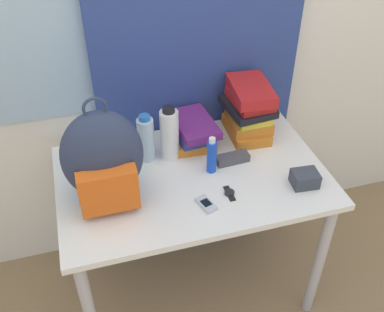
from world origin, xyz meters
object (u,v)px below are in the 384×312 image
object	(u,v)px
backpack	(103,159)
water_bottle	(146,139)
sunscreen_bottle	(212,156)
camera_pouch	(305,179)
book_stack_center	(249,110)
cell_phone	(207,204)
book_stack_left	(193,132)
sports_bottle	(170,134)
wristwatch	(229,193)
sunglasses_case	(232,158)

from	to	relation	value
backpack	water_bottle	size ratio (longest dim) A/B	2.02
sunscreen_bottle	camera_pouch	world-z (taller)	sunscreen_bottle
book_stack_center	cell_phone	world-z (taller)	book_stack_center
book_stack_left	sports_bottle	world-z (taller)	sports_bottle
camera_pouch	wristwatch	distance (m)	0.32
backpack	water_bottle	world-z (taller)	backpack
backpack	water_bottle	bearing A→B (deg)	44.80
book_stack_center	sports_bottle	xyz separation A→B (m)	(-0.40, -0.07, -0.01)
sports_bottle	backpack	bearing A→B (deg)	-148.64
book_stack_left	backpack	bearing A→B (deg)	-149.63
backpack	cell_phone	distance (m)	0.45
book_stack_left	book_stack_center	bearing A→B (deg)	0.07
book_stack_left	wristwatch	xyz separation A→B (m)	(0.05, -0.38, -0.06)
sunscreen_bottle	cell_phone	size ratio (longest dim) A/B	1.68
camera_pouch	water_bottle	bearing A→B (deg)	148.99
book_stack_center	sunscreen_bottle	distance (m)	0.34
water_bottle	sunglasses_case	xyz separation A→B (m)	(0.36, -0.13, -0.09)
sunscreen_bottle	sunglasses_case	world-z (taller)	sunscreen_bottle
book_stack_center	sunscreen_bottle	xyz separation A→B (m)	(-0.25, -0.22, -0.05)
book_stack_center	sunglasses_case	distance (m)	0.26
sports_bottle	sunglasses_case	xyz separation A→B (m)	(0.26, -0.12, -0.11)
sunscreen_bottle	camera_pouch	xyz separation A→B (m)	(0.35, -0.20, -0.05)
cell_phone	camera_pouch	xyz separation A→B (m)	(0.43, 0.01, 0.02)
water_bottle	wristwatch	world-z (taller)	water_bottle
sunglasses_case	camera_pouch	size ratio (longest dim) A/B	1.33
sunscreen_bottle	book_stack_center	bearing A→B (deg)	40.79
backpack	cell_phone	size ratio (longest dim) A/B	4.44
camera_pouch	backpack	bearing A→B (deg)	168.87
backpack	camera_pouch	size ratio (longest dim) A/B	4.03
book_stack_left	camera_pouch	xyz separation A→B (m)	(0.37, -0.41, -0.03)
sports_bottle	water_bottle	bearing A→B (deg)	171.67
backpack	book_stack_center	xyz separation A→B (m)	(0.71, 0.26, -0.06)
cell_phone	backpack	bearing A→B (deg)	156.19
water_bottle	wristwatch	size ratio (longest dim) A/B	2.51
backpack	book_stack_center	distance (m)	0.75
book_stack_left	book_stack_center	xyz separation A→B (m)	(0.27, 0.00, 0.07)
book_stack_left	sunscreen_bottle	size ratio (longest dim) A/B	1.62
backpack	cell_phone	xyz separation A→B (m)	(0.37, -0.16, -0.19)
sports_bottle	wristwatch	distance (m)	0.38
cell_phone	camera_pouch	distance (m)	0.43
book_stack_left	sunglasses_case	world-z (taller)	book_stack_left
backpack	wristwatch	bearing A→B (deg)	-14.57
sports_bottle	sunscreen_bottle	world-z (taller)	sports_bottle
water_bottle	sunglasses_case	size ratio (longest dim) A/B	1.50
sunscreen_bottle	wristwatch	world-z (taller)	sunscreen_bottle
book_stack_center	cell_phone	size ratio (longest dim) A/B	2.76
sports_bottle	wristwatch	xyz separation A→B (m)	(0.17, -0.31, -0.12)
book_stack_left	cell_phone	bearing A→B (deg)	-98.52
sunscreen_bottle	book_stack_left	bearing A→B (deg)	95.22
backpack	camera_pouch	bearing A→B (deg)	-11.13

